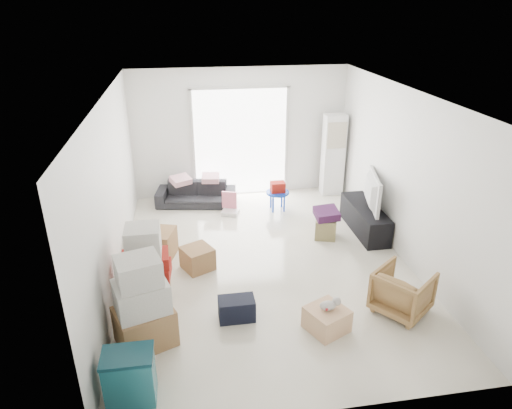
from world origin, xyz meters
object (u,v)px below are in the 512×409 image
(sofa, at_px, (196,190))
(ottoman, at_px, (326,228))
(tv_console, at_px, (365,219))
(television, at_px, (366,203))
(wood_crate, at_px, (327,319))
(kids_table, at_px, (278,190))
(storage_bins, at_px, (130,377))
(ac_tower, at_px, (333,155))
(armchair, at_px, (403,290))

(sofa, bearing_deg, ottoman, -29.42)
(tv_console, xyz_separation_m, television, (0.00, 0.00, 0.31))
(sofa, relative_size, ottoman, 4.43)
(wood_crate, bearing_deg, television, 59.36)
(kids_table, distance_m, wood_crate, 3.73)
(tv_console, bearing_deg, storage_bins, -139.62)
(ac_tower, relative_size, ottoman, 4.81)
(television, relative_size, wood_crate, 2.30)
(tv_console, bearing_deg, wood_crate, -120.64)
(tv_console, bearing_deg, sofa, 150.62)
(ac_tower, xyz_separation_m, sofa, (-2.95, -0.15, -0.56))
(storage_bins, xyz_separation_m, wood_crate, (2.38, 0.76, -0.15))
(sofa, xyz_separation_m, storage_bins, (-0.90, -5.01, -0.01))
(television, bearing_deg, sofa, 74.24)
(kids_table, bearing_deg, television, -39.92)
(storage_bins, xyz_separation_m, kids_table, (2.51, 4.48, 0.12))
(tv_console, xyz_separation_m, kids_table, (-1.39, 1.16, 0.18))
(ac_tower, bearing_deg, television, -88.44)
(ac_tower, height_order, kids_table, ac_tower)
(sofa, height_order, armchair, armchair)
(ac_tower, distance_m, television, 1.87)
(ac_tower, height_order, tv_console, ac_tower)
(ottoman, distance_m, kids_table, 1.45)
(television, height_order, storage_bins, television)
(tv_console, relative_size, ottoman, 4.03)
(television, relative_size, storage_bins, 1.76)
(sofa, height_order, ottoman, sofa)
(kids_table, bearing_deg, tv_console, -39.92)
(armchair, relative_size, wood_crate, 1.48)
(tv_console, height_order, kids_table, kids_table)
(tv_console, distance_m, sofa, 3.45)
(tv_console, height_order, ottoman, tv_console)
(sofa, xyz_separation_m, armchair, (2.61, -4.04, 0.03))
(ac_tower, relative_size, armchair, 2.54)
(ottoman, relative_size, kids_table, 0.61)
(wood_crate, bearing_deg, ac_tower, 71.58)
(armchair, height_order, storage_bins, armchair)
(wood_crate, bearing_deg, kids_table, 88.10)
(ac_tower, bearing_deg, storage_bins, -126.74)
(tv_console, relative_size, television, 1.36)
(armchair, distance_m, wood_crate, 1.15)
(armchair, bearing_deg, tv_console, -47.29)
(ac_tower, height_order, ottoman, ac_tower)
(sofa, bearing_deg, kids_table, -8.28)
(tv_console, xyz_separation_m, armchair, (-0.40, -2.35, 0.10))
(armchair, height_order, ottoman, armchair)
(tv_console, distance_m, ottoman, 0.79)
(ac_tower, distance_m, kids_table, 1.57)
(television, height_order, kids_table, television)
(armchair, height_order, wood_crate, armchair)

